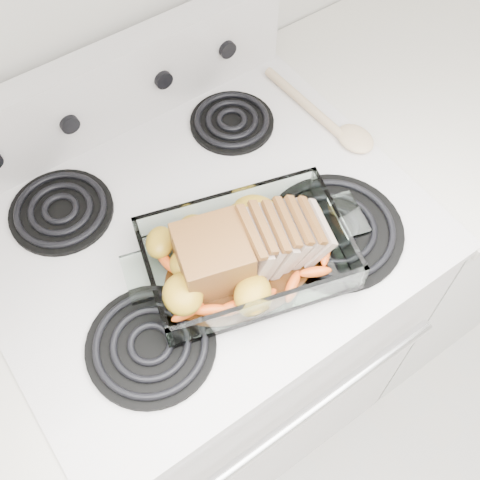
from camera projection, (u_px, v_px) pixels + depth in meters
electric_range at (207, 325)px, 1.47m from camera, size 0.78×0.70×1.12m
counter_right at (405, 202)px, 1.69m from camera, size 0.58×0.68×0.93m
baking_dish at (247, 258)px, 1.02m from camera, size 0.34×0.22×0.07m
pork_roast at (239, 252)px, 0.99m from camera, size 0.26×0.11×0.09m
roast_vegetables at (232, 240)px, 1.02m from camera, size 0.36×0.20×0.04m
wooden_spoon at (332, 122)px, 1.21m from camera, size 0.07×0.29×0.02m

